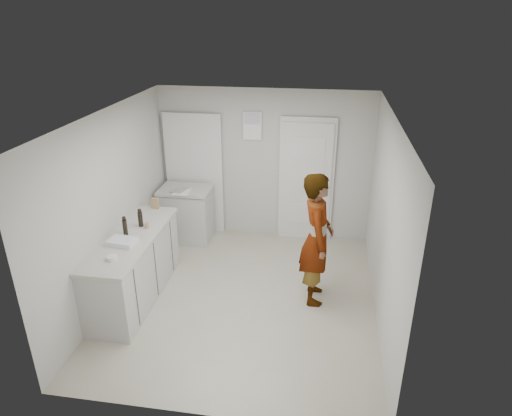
% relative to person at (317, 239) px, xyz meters
% --- Properties ---
extents(ground, '(4.00, 4.00, 0.00)m').
position_rel_person_xyz_m(ground, '(-0.94, -0.15, -0.90)').
color(ground, '#AFA992').
rests_on(ground, ground).
extents(room_shell, '(4.00, 4.00, 4.00)m').
position_rel_person_xyz_m(room_shell, '(-1.11, 1.80, 0.13)').
color(room_shell, beige).
rests_on(room_shell, ground).
extents(main_counter, '(0.64, 1.96, 0.93)m').
position_rel_person_xyz_m(main_counter, '(-2.39, -0.35, -0.47)').
color(main_counter, '#B4B4B0').
rests_on(main_counter, ground).
extents(side_counter, '(0.84, 0.61, 0.93)m').
position_rel_person_xyz_m(side_counter, '(-2.19, 1.40, -0.47)').
color(side_counter, '#B4B4B0').
rests_on(side_counter, ground).
extents(person, '(0.49, 0.69, 1.80)m').
position_rel_person_xyz_m(person, '(0.00, 0.00, 0.00)').
color(person, silver).
rests_on(person, ground).
extents(cake_mix_box, '(0.10, 0.05, 0.17)m').
position_rel_person_xyz_m(cake_mix_box, '(-2.38, 0.55, 0.11)').
color(cake_mix_box, '#96794B').
rests_on(cake_mix_box, main_counter).
extents(spice_jar, '(0.05, 0.05, 0.08)m').
position_rel_person_xyz_m(spice_jar, '(-2.27, -0.08, 0.07)').
color(spice_jar, tan).
rests_on(spice_jar, main_counter).
extents(oil_cruet_a, '(0.06, 0.06, 0.26)m').
position_rel_person_xyz_m(oil_cruet_a, '(-2.36, -0.04, 0.15)').
color(oil_cruet_a, black).
rests_on(oil_cruet_a, main_counter).
extents(oil_cruet_b, '(0.06, 0.06, 0.27)m').
position_rel_person_xyz_m(oil_cruet_b, '(-2.46, -0.32, 0.15)').
color(oil_cruet_b, black).
rests_on(oil_cruet_b, main_counter).
extents(baking_dish, '(0.37, 0.28, 0.06)m').
position_rel_person_xyz_m(baking_dish, '(-2.40, -0.56, 0.05)').
color(baking_dish, silver).
rests_on(baking_dish, main_counter).
extents(egg_bowl, '(0.13, 0.13, 0.05)m').
position_rel_person_xyz_m(egg_bowl, '(-2.36, -0.95, 0.05)').
color(egg_bowl, silver).
rests_on(egg_bowl, main_counter).
extents(papers, '(0.26, 0.32, 0.01)m').
position_rel_person_xyz_m(papers, '(-2.20, 1.24, 0.03)').
color(papers, white).
rests_on(papers, side_counter).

